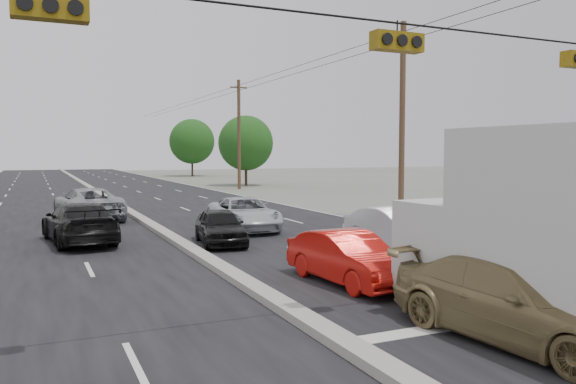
# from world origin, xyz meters

# --- Properties ---
(ground) EXTENTS (200.00, 200.00, 0.00)m
(ground) POSITION_xyz_m (0.00, 0.00, 0.00)
(ground) COLOR #606356
(ground) RESTS_ON ground
(road_surface) EXTENTS (20.00, 160.00, 0.02)m
(road_surface) POSITION_xyz_m (0.00, 30.00, 0.00)
(road_surface) COLOR black
(road_surface) RESTS_ON ground
(center_median) EXTENTS (0.50, 160.00, 0.20)m
(center_median) POSITION_xyz_m (0.00, 30.00, 0.10)
(center_median) COLOR gray
(center_median) RESTS_ON ground
(utility_pole_right_b) EXTENTS (1.60, 0.30, 10.00)m
(utility_pole_right_b) POSITION_xyz_m (12.50, 15.00, 5.11)
(utility_pole_right_b) COLOR #422D1E
(utility_pole_right_b) RESTS_ON ground
(utility_pole_right_c) EXTENTS (1.60, 0.30, 10.00)m
(utility_pole_right_c) POSITION_xyz_m (12.50, 40.00, 5.11)
(utility_pole_right_c) COLOR #422D1E
(utility_pole_right_c) RESTS_ON ground
(traffic_signals) EXTENTS (25.00, 0.30, 0.54)m
(traffic_signals) POSITION_xyz_m (1.40, 0.00, 5.49)
(traffic_signals) COLOR black
(traffic_signals) RESTS_ON ground
(tree_right_mid) EXTENTS (5.60, 5.60, 7.14)m
(tree_right_mid) POSITION_xyz_m (15.00, 45.00, 4.34)
(tree_right_mid) COLOR #382619
(tree_right_mid) RESTS_ON ground
(tree_right_far) EXTENTS (6.40, 6.40, 8.16)m
(tree_right_far) POSITION_xyz_m (16.00, 70.00, 4.96)
(tree_right_far) COLOR #382619
(tree_right_far) RESTS_ON ground
(tan_sedan) EXTENTS (2.69, 5.23, 1.45)m
(tan_sedan) POSITION_xyz_m (3.00, -1.65, 0.73)
(tan_sedan) COLOR olive
(tan_sedan) RESTS_ON ground
(red_sedan) EXTENTS (1.72, 4.16, 1.34)m
(red_sedan) POSITION_xyz_m (2.50, 3.41, 0.67)
(red_sedan) COLOR red
(red_sedan) RESTS_ON ground
(queue_car_a) EXTENTS (2.07, 4.03, 1.31)m
(queue_car_a) POSITION_xyz_m (1.40, 10.74, 0.66)
(queue_car_a) COLOR black
(queue_car_a) RESTS_ON ground
(queue_car_b) EXTENTS (1.85, 4.48, 1.44)m
(queue_car_b) POSITION_xyz_m (6.70, 7.27, 0.72)
(queue_car_b) COLOR silver
(queue_car_b) RESTS_ON ground
(queue_car_c) EXTENTS (2.71, 5.24, 1.41)m
(queue_car_c) POSITION_xyz_m (3.50, 14.00, 0.71)
(queue_car_c) COLOR silver
(queue_car_c) RESTS_ON ground
(queue_car_d) EXTENTS (2.04, 4.54, 1.29)m
(queue_car_d) POSITION_xyz_m (9.60, 4.42, 0.65)
(queue_car_d) COLOR #111556
(queue_car_d) RESTS_ON ground
(oncoming_near) EXTENTS (2.69, 5.47, 1.53)m
(oncoming_near) POSITION_xyz_m (-3.29, 13.14, 0.76)
(oncoming_near) COLOR black
(oncoming_near) RESTS_ON ground
(oncoming_far) EXTENTS (3.26, 6.04, 1.61)m
(oncoming_far) POSITION_xyz_m (-2.34, 20.69, 0.80)
(oncoming_far) COLOR #95969B
(oncoming_far) RESTS_ON ground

